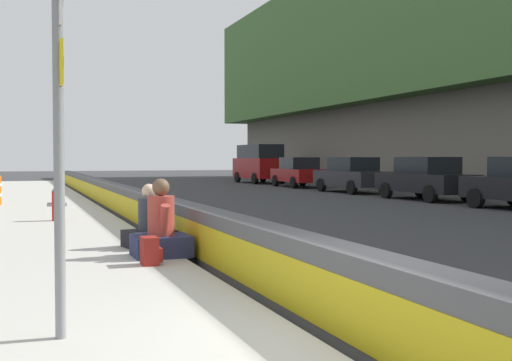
{
  "coord_description": "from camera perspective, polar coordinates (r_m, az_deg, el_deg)",
  "views": [
    {
      "loc": [
        -4.41,
        2.77,
        1.66
      ],
      "look_at": [
        6.79,
        -1.45,
        1.23
      ],
      "focal_mm": 43.8,
      "sensor_mm": 36.0,
      "label": 1
    }
  ],
  "objects": [
    {
      "name": "parked_car_farther",
      "position": [
        41.66,
        0.3,
        1.62
      ],
      "size": [
        5.13,
        2.16,
        2.56
      ],
      "color": "maroon",
      "rests_on": "ground_plane"
    },
    {
      "name": "ground_plane",
      "position": [
        5.46,
        11.38,
        -15.67
      ],
      "size": [
        160.0,
        160.0,
        0.0
      ],
      "primitive_type": "plane",
      "color": "#353538",
      "rests_on": "ground"
    },
    {
      "name": "seated_person_middle",
      "position": [
        10.84,
        -9.73,
        -4.23
      ],
      "size": [
        0.82,
        0.91,
        1.08
      ],
      "color": "black",
      "rests_on": "sidewalk_strip"
    },
    {
      "name": "parked_car_fourth",
      "position": [
        25.61,
        15.25,
        0.19
      ],
      "size": [
        4.54,
        2.02,
        1.71
      ],
      "color": "black",
      "rests_on": "ground_plane"
    },
    {
      "name": "jersey_barrier",
      "position": [
        5.35,
        11.38,
        -11.35
      ],
      "size": [
        76.0,
        0.45,
        0.85
      ],
      "color": "#545456",
      "rests_on": "ground_plane"
    },
    {
      "name": "parked_car_midline",
      "position": [
        30.41,
        8.75,
        0.52
      ],
      "size": [
        4.57,
        2.08,
        1.71
      ],
      "color": "#28282D",
      "rests_on": "ground_plane"
    },
    {
      "name": "route_sign_post",
      "position": [
        5.5,
        -17.55,
        7.94
      ],
      "size": [
        0.44,
        0.09,
        3.6
      ],
      "color": "gray",
      "rests_on": "sidewalk_strip"
    },
    {
      "name": "fire_hydrant",
      "position": [
        15.95,
        -17.72,
        -1.9
      ],
      "size": [
        0.26,
        0.46,
        0.88
      ],
      "color": "red",
      "rests_on": "sidewalk_strip"
    },
    {
      "name": "seated_person_foreground",
      "position": [
        9.81,
        -8.66,
        -4.66
      ],
      "size": [
        0.77,
        0.87,
        1.21
      ],
      "color": "#23284C",
      "rests_on": "sidewalk_strip"
    },
    {
      "name": "parked_car_far",
      "position": [
        35.89,
        3.91,
        0.77
      ],
      "size": [
        4.57,
        2.08,
        1.71
      ],
      "color": "maroon",
      "rests_on": "ground_plane"
    },
    {
      "name": "backpack",
      "position": [
        9.07,
        -9.63,
        -6.38
      ],
      "size": [
        0.32,
        0.28,
        0.4
      ],
      "color": "maroon",
      "rests_on": "sidewalk_strip"
    }
  ]
}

